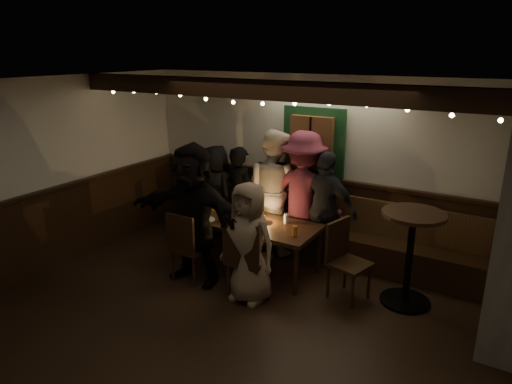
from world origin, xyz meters
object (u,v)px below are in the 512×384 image
Objects in this scene: person_c at (274,191)px; person_d at (303,195)px; chair_near_left at (186,243)px; chair_near_right at (245,255)px; person_a at (217,191)px; person_b at (240,196)px; dining_table at (248,225)px; chair_end at (344,255)px; person_e at (326,209)px; person_g at (249,243)px; high_top at (410,247)px; person_f at (193,214)px.

person_d is at bearing -167.85° from person_c.
chair_near_left is 0.93× the size of chair_near_right.
person_a is 0.81× the size of person_c.
person_c is (1.04, 0.01, 0.17)m from person_a.
person_b reaches higher than chair_near_left.
person_d reaches higher than chair_near_left.
dining_table is 2.01× the size of chair_end.
person_d is 0.41m from person_e.
chair_near_left is 0.61× the size of person_b.
person_c is at bearing 91.78° from dining_table.
person_a is 2.12m from person_g.
person_b is at bearing 129.55° from person_g.
chair_near_right is at bearing -152.19° from high_top.
person_d is at bearing 139.04° from chair_end.
person_b is 1.31m from person_f.
person_f is (-0.42, -0.66, 0.29)m from dining_table.
dining_table is 0.81m from person_c.
person_e reaches higher than person_a.
chair_near_right is 1.20m from chair_end.
person_e is at bearing 72.62° from chair_near_right.
person_a is 0.92× the size of person_e.
chair_near_right is 1.06× the size of chair_end.
person_g is at bearing 119.29° from person_c.
high_top is 3.24m from person_a.
person_e is (-0.55, 0.72, 0.27)m from chair_end.
high_top is (0.72, 0.22, 0.19)m from chair_end.
person_c is (-0.02, 0.76, 0.29)m from dining_table.
person_c is at bearing 164.70° from high_top.
chair_end is at bearing 136.88° from person_d.
person_f reaches higher than chair_near_right.
person_e is 1.45m from person_g.
chair_end is 2.60m from person_a.
chair_near_right is at bearing -145.50° from chair_end.
chair_near_left is 0.96m from person_g.
person_e is at bearing -162.79° from person_b.
person_e reaches higher than dining_table.
chair_near_right is 0.69× the size of person_g.
person_b is (0.52, -0.11, 0.03)m from person_a.
dining_table is 1.68× the size of high_top.
person_f reaches higher than chair_end.
person_a is (-1.07, 0.75, 0.11)m from dining_table.
person_e reaches higher than chair_end.
person_f reaches higher than person_g.
person_g is (0.05, 0.00, 0.17)m from chair_near_right.
person_e is 1.84m from person_f.
person_e is (0.84, 0.67, 0.18)m from dining_table.
chair_end is 0.52× the size of person_d.
person_e is at bearing 164.36° from person_d.
high_top is 0.78× the size of person_g.
person_f is at bearing 56.10° from person_e.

